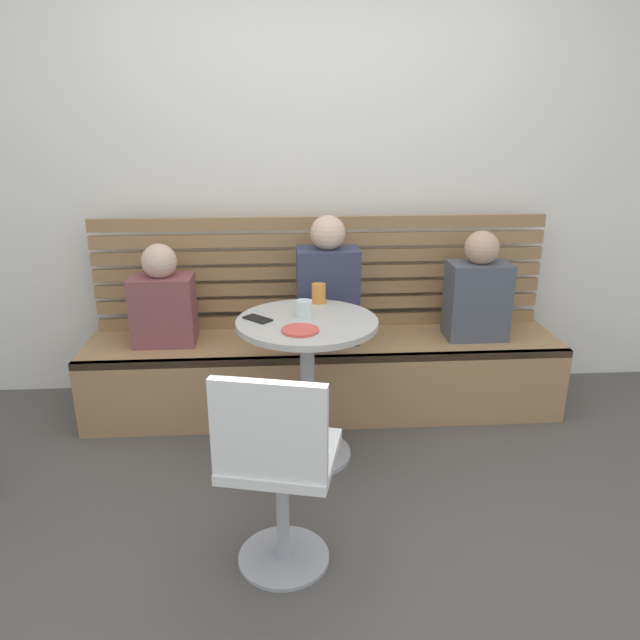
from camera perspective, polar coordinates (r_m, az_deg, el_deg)
The scene contains 13 objects.
ground at distance 2.61m, azimuth 2.44°, elevation -20.75°, with size 8.00×8.00×0.00m, color #514C47.
back_wall at distance 3.64m, azimuth -0.11°, elevation 15.68°, with size 5.20×0.10×2.90m, color white.
booth_bench at distance 3.51m, azimuth 0.38°, elevation -5.26°, with size 2.70×0.52×0.44m.
booth_backrest at distance 3.55m, azimuth 0.11°, elevation 4.59°, with size 2.65×0.04×0.67m.
cafe_table at distance 2.92m, azimuth -1.21°, elevation -4.09°, with size 0.68×0.68×0.74m.
white_chair at distance 2.23m, azimuth -4.09°, elevation -13.74°, with size 0.48×0.48×0.85m.
person_adult at distance 3.32m, azimuth 0.73°, elevation 3.20°, with size 0.34×0.22×0.71m.
person_child_left at distance 3.41m, azimuth -14.77°, elevation 1.76°, with size 0.34×0.22×0.57m.
person_child_middle at distance 3.50m, azimuth 14.82°, elevation 2.62°, with size 0.34×0.22×0.62m.
cup_tumbler_orange at distance 3.08m, azimuth -0.13°, elevation 2.56°, with size 0.07×0.07×0.10m, color orange.
cup_glass_short at distance 2.88m, azimuth -1.55°, elevation 1.10°, with size 0.08×0.08×0.08m, color silver.
plate_small at distance 2.69m, azimuth -1.90°, elevation -0.98°, with size 0.17×0.17×0.01m, color #DB4C42.
phone_on_table at distance 2.86m, azimuth -5.97°, elevation 0.11°, with size 0.07×0.14×0.01m, color black.
Camera 1 is at (-0.24, -1.99, 1.67)m, focal length 33.54 mm.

